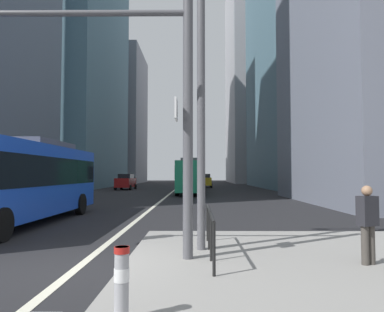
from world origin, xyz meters
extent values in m
plane|color=black|center=(0.00, 20.00, 0.00)|extent=(160.00, 160.00, 0.00)
cube|color=gray|center=(5.50, -1.00, 0.07)|extent=(9.00, 10.00, 0.15)
cube|color=beige|center=(0.00, 30.00, 0.01)|extent=(0.20, 80.00, 0.01)
cube|color=slate|center=(-16.00, 46.45, 22.63)|extent=(11.94, 25.93, 45.27)
cube|color=gray|center=(-16.00, 71.53, 14.27)|extent=(13.80, 17.24, 28.54)
cube|color=slate|center=(17.00, 44.21, 20.03)|extent=(10.68, 25.43, 40.06)
cube|color=#9E9EA3|center=(17.00, 73.59, 23.11)|extent=(13.42, 21.62, 46.23)
cube|color=blue|center=(-4.31, 6.40, 1.73)|extent=(2.58, 11.14, 2.75)
cube|color=black|center=(-4.31, 6.40, 2.07)|extent=(2.62, 10.92, 1.10)
cube|color=#4C4C51|center=(-4.30, 8.07, 3.25)|extent=(1.78, 4.02, 0.30)
cylinder|color=black|center=(-3.14, 2.83, 0.50)|extent=(0.31, 1.00, 1.00)
cylinder|color=black|center=(-3.09, 9.95, 0.50)|extent=(0.31, 1.00, 1.00)
cylinder|color=black|center=(-5.49, 9.97, 0.50)|extent=(0.31, 1.00, 1.00)
cube|color=#198456|center=(2.14, 28.39, 1.73)|extent=(2.75, 11.54, 2.75)
cube|color=black|center=(2.14, 28.39, 2.07)|extent=(2.78, 11.31, 1.10)
cube|color=#4C4C51|center=(2.10, 26.67, 3.25)|extent=(1.84, 4.17, 0.30)
cylinder|color=black|center=(1.02, 32.09, 0.50)|extent=(0.32, 1.01, 1.00)
cylinder|color=black|center=(3.41, 32.04, 0.50)|extent=(0.32, 1.01, 1.00)
cylinder|color=black|center=(0.86, 24.75, 0.50)|extent=(0.32, 1.01, 1.00)
cylinder|color=black|center=(3.26, 24.69, 0.50)|extent=(0.32, 1.01, 1.00)
cube|color=maroon|center=(-6.13, 37.29, 0.87)|extent=(1.96, 4.44, 1.10)
cube|color=black|center=(-6.12, 37.44, 1.68)|extent=(1.59, 2.42, 0.52)
cylinder|color=black|center=(-5.28, 35.76, 0.32)|extent=(0.25, 0.65, 0.64)
cylinder|color=black|center=(-7.10, 35.84, 0.32)|extent=(0.25, 0.65, 0.64)
cylinder|color=black|center=(-5.15, 38.73, 0.32)|extent=(0.25, 0.65, 0.64)
cylinder|color=black|center=(-6.97, 38.81, 0.32)|extent=(0.25, 0.65, 0.64)
cube|color=gold|center=(3.84, 44.35, 0.87)|extent=(1.83, 4.24, 1.10)
cube|color=black|center=(3.84, 44.20, 1.68)|extent=(1.52, 2.29, 0.52)
cylinder|color=black|center=(2.91, 45.78, 0.32)|extent=(0.23, 0.64, 0.64)
cylinder|color=black|center=(4.73, 45.80, 0.32)|extent=(0.23, 0.64, 0.64)
cylinder|color=black|center=(2.95, 42.91, 0.32)|extent=(0.23, 0.64, 0.64)
cylinder|color=black|center=(4.77, 42.93, 0.32)|extent=(0.23, 0.64, 0.64)
cylinder|color=#515156|center=(2.31, 0.25, 3.15)|extent=(0.22, 0.22, 6.00)
cylinder|color=#515156|center=(-0.30, 0.25, 5.55)|extent=(5.21, 0.14, 0.14)
cube|color=white|center=(2.06, 0.07, 3.35)|extent=(0.04, 0.60, 0.44)
cylinder|color=#56565B|center=(2.61, 1.19, 4.15)|extent=(0.20, 0.20, 8.00)
cylinder|color=#99999E|center=(1.54, -3.06, 0.61)|extent=(0.18, 0.18, 0.91)
cylinder|color=white|center=(1.54, -3.06, 0.72)|extent=(0.19, 0.19, 0.16)
cylinder|color=#B21E19|center=(1.54, -3.06, 1.02)|extent=(0.20, 0.20, 0.08)
cylinder|color=black|center=(2.80, -1.09, 0.62)|extent=(0.06, 0.06, 0.95)
cylinder|color=black|center=(2.80, 0.04, 0.62)|extent=(0.06, 0.06, 0.95)
cylinder|color=black|center=(2.80, 1.17, 0.62)|extent=(0.06, 0.06, 0.95)
cylinder|color=black|center=(2.80, 2.31, 0.62)|extent=(0.06, 0.06, 0.95)
cylinder|color=black|center=(2.80, 0.61, 1.10)|extent=(0.06, 3.40, 0.06)
cylinder|color=#423D38|center=(5.88, -0.26, 0.54)|extent=(0.15, 0.15, 0.77)
cylinder|color=#423D38|center=(6.03, -0.20, 0.54)|extent=(0.15, 0.15, 0.77)
cube|color=#232328|center=(5.95, -0.23, 1.22)|extent=(0.44, 0.36, 0.60)
sphere|color=#9E7556|center=(5.95, -0.23, 1.63)|extent=(0.21, 0.21, 0.21)
camera|label=1|loc=(2.46, -7.64, 1.98)|focal=33.93mm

